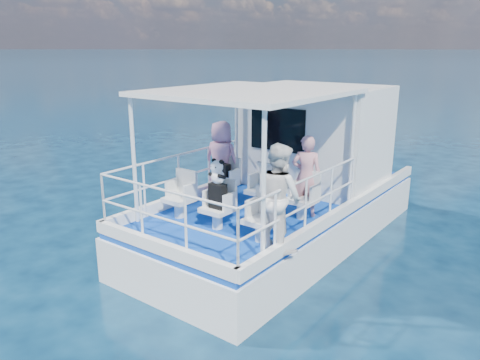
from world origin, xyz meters
name	(u,v)px	position (x,y,z in m)	size (l,w,h in m)	color
ground	(254,255)	(0.00, 0.00, 0.00)	(2000.00, 2000.00, 0.00)	#071F35
hull	(282,238)	(0.00, 1.00, 0.00)	(3.00, 7.00, 1.60)	white
deck	(283,200)	(0.00, 1.00, 0.85)	(2.90, 6.90, 0.10)	navy
cabin	(315,136)	(0.00, 2.30, 2.00)	(2.85, 2.00, 2.20)	white
canopy	(249,92)	(0.00, -0.20, 3.14)	(3.00, 3.20, 0.08)	white
canopy_posts	(247,157)	(0.00, -0.25, 2.00)	(2.77, 2.97, 2.20)	white
railings	(236,193)	(0.00, -0.58, 1.40)	(2.84, 3.59, 1.00)	white
seat_port_fwd	(224,190)	(-0.90, 0.20, 1.09)	(0.48, 0.46, 0.38)	silver
seat_center_fwd	(261,199)	(0.00, 0.20, 1.09)	(0.48, 0.46, 0.38)	silver
seat_stbd_fwd	(302,208)	(0.90, 0.20, 1.09)	(0.48, 0.46, 0.38)	silver
seat_port_aft	(179,207)	(-0.90, -1.10, 1.09)	(0.48, 0.46, 0.38)	silver
seat_center_aft	(217,218)	(0.00, -1.10, 1.09)	(0.48, 0.46, 0.38)	silver
seat_stbd_aft	(261,230)	(0.90, -1.10, 1.09)	(0.48, 0.46, 0.38)	silver
passenger_port_fwd	(221,159)	(-1.08, 0.34, 1.69)	(0.59, 0.42, 1.57)	pink
passenger_stbd_fwd	(306,176)	(0.87, 0.39, 1.65)	(0.55, 0.36, 1.50)	#C9828E
passenger_stbd_aft	(279,197)	(1.25, -1.15, 1.72)	(0.80, 0.62, 1.64)	white
backpack_port	(223,173)	(-0.89, 0.14, 1.47)	(0.29, 0.16, 0.38)	black
backpack_center	(218,196)	(0.04, -1.12, 1.49)	(0.29, 0.16, 0.43)	black
compact_camera	(222,162)	(-0.90, 0.12, 1.69)	(0.09, 0.06, 0.06)	black
panda	(218,171)	(0.03, -1.11, 1.92)	(0.27, 0.22, 0.41)	white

